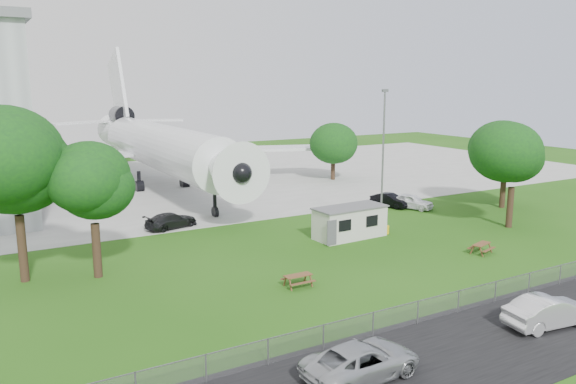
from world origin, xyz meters
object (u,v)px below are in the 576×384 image
site_cabin (350,222)px  picnic_west (298,286)px  airliner (159,145)px  picnic_east (481,253)px  car_centre_sedan (549,312)px

site_cabin → picnic_west: (-9.57, -7.68, -1.31)m
airliner → picnic_east: size_ratio=26.52×
picnic_west → picnic_east: bearing=-2.4°
airliner → car_centre_sedan: bearing=-83.3°
car_centre_sedan → picnic_east: bearing=-26.4°
airliner → picnic_east: airliner is taller
airliner → car_centre_sedan: airliner is taller
site_cabin → picnic_west: 12.34m
site_cabin → car_centre_sedan: size_ratio=1.37×
car_centre_sedan → site_cabin: bearing=3.7°
picnic_west → car_centre_sedan: bearing=-53.4°
airliner → picnic_west: size_ratio=26.52×
picnic_east → car_centre_sedan: car_centre_sedan is taller
airliner → site_cabin: bearing=-76.9°
site_cabin → car_centre_sedan: (-1.16, -19.31, -0.49)m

